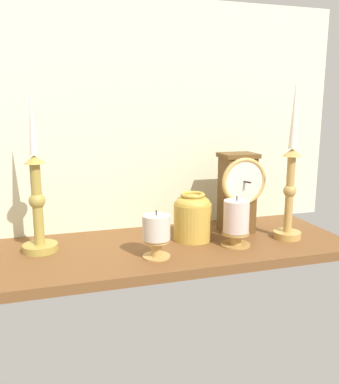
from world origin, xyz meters
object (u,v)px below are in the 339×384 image
Objects in this scene: candlestick_tall_left at (290,178)px; brass_vase_jar at (193,216)px; pillar_candle_near_clock at (236,222)px; mantel_clock at (238,191)px; candlestick_tall_center at (37,201)px; pillar_candle_front at (156,233)px.

candlestick_tall_left is 28.01cm from brass_vase_jar.
candlestick_tall_left is at bearing 4.87° from pillar_candle_near_clock.
mantel_clock is 1.73× the size of pillar_candle_near_clock.
pillar_candle_near_clock is at bearing -175.13° from candlestick_tall_left.
candlestick_tall_left is at bearing -40.00° from mantel_clock.
candlestick_tall_center is (-64.96, 8.80, -3.80)cm from candlestick_tall_left.
brass_vase_jar is at bearing 139.85° from pillar_candle_near_clock.
mantel_clock is at bearing 10.69° from brass_vase_jar.
candlestick_tall_center is 30.29cm from pillar_candle_front.
candlestick_tall_center is (-54.14, -0.28, 0.76)cm from mantel_clock.
mantel_clock is 0.52× the size of candlestick_tall_left.
pillar_candle_front is at bearing -174.39° from candlestick_tall_left.
candlestick_tall_left is (10.82, -9.08, 4.55)cm from mantel_clock.
mantel_clock is 1.95× the size of pillar_candle_front.
mantel_clock is 1.75× the size of brass_vase_jar.
brass_vase_jar is (-14.60, -2.76, -5.35)cm from mantel_clock.
brass_vase_jar reaches higher than pillar_candle_front.
pillar_candle_front is at bearing -173.85° from pillar_candle_near_clock.
brass_vase_jar is at bearing -3.59° from candlestick_tall_center.
mantel_clock is 14.85cm from candlestick_tall_left.
brass_vase_jar is 0.99× the size of pillar_candle_near_clock.
candlestick_tall_left is 1.11× the size of candlestick_tall_center.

